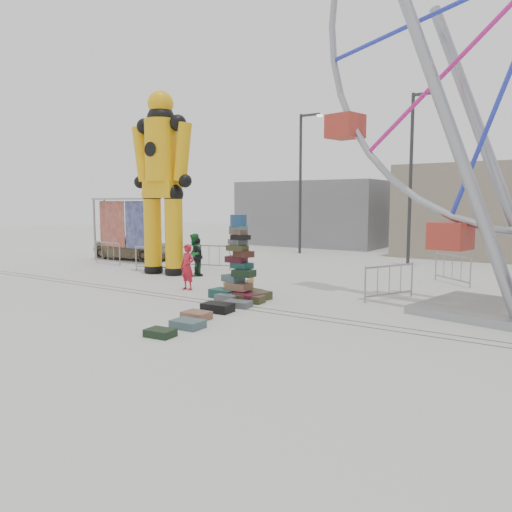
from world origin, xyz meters
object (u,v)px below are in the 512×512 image
Objects in this scene: barricade_wheel_front at (389,282)px; barricade_wheel_back at (452,269)px; pedestrian_green at (194,255)px; pedestrian_red at (187,267)px; pedestrian_black at (198,257)px; parked_suv at (136,248)px; lamp_post_right at (413,170)px; barricade_dummy_a at (108,253)px; crash_test_dummy at (162,176)px; barricade_dummy_c at (209,257)px; steamer_trunk at (239,284)px; banner_scaffold at (125,214)px; suitcase_tower at (239,275)px; lamp_post_left at (302,176)px; barricade_dummy_b at (157,259)px.

barricade_wheel_back is (0.89, 4.28, 0.00)m from barricade_wheel_front.
pedestrian_red is at bearing 4.34° from pedestrian_green.
parked_suv is at bearing 3.99° from pedestrian_black.
barricade_dummy_a is at bearing -147.92° from lamp_post_right.
crash_test_dummy is 1.75× the size of parked_suv.
pedestrian_black is at bearing 111.42° from barricade_wheel_front.
crash_test_dummy is 4.24m from barricade_dummy_c.
parked_suv is at bearing 107.43° from barricade_dummy_a.
barricade_wheel_front reaches higher than steamer_trunk.
barricade_dummy_a and barricade_dummy_c have the same top height.
lamp_post_right is at bearing 72.91° from pedestrian_red.
barricade_dummy_c is at bearing 99.85° from barricade_wheel_front.
banner_scaffold is at bearing -150.60° from lamp_post_right.
suitcase_tower is 1.31× the size of barricade_dummy_a.
crash_test_dummy reaches higher than steamer_trunk.
barricade_wheel_back is 9.68m from pedestrian_red.
banner_scaffold reaches higher than steamer_trunk.
crash_test_dummy is at bearing -93.44° from lamp_post_left.
suitcase_tower is 1.31× the size of barricade_dummy_c.
crash_test_dummy is (-7.64, -8.66, -0.42)m from lamp_post_right.
pedestrian_black is at bearing -84.93° from lamp_post_left.
banner_scaffold is at bearing 168.76° from barricade_dummy_c.
barricade_dummy_b is 1.00× the size of barricade_wheel_front.
pedestrian_green reaches higher than steamer_trunk.
banner_scaffold is 2.23× the size of barricade_dummy_b.
suitcase_tower is 12.26m from parked_suv.
suitcase_tower is 1.51× the size of pedestrian_green.
steamer_trunk is 0.45× the size of barricade_wheel_back.
pedestrian_red is (-6.32, -2.17, 0.24)m from barricade_wheel_front.
lamp_post_right is 4.00× the size of barricade_wheel_back.
lamp_post_left reaches higher than barricade_dummy_b.
lamp_post_left is at bearing 95.82° from steamer_trunk.
barricade_dummy_b is 4.99m from parked_suv.
barricade_dummy_a is 5.40m from barricade_dummy_c.
crash_test_dummy is 5.93m from barricade_dummy_a.
barricade_dummy_b is (3.80, -0.47, 0.00)m from barricade_dummy_a.
lamp_post_right is 12.46m from barricade_dummy_b.
pedestrian_red reaches higher than barricade_wheel_back.
steamer_trunk is (4.84, -1.34, -3.85)m from crash_test_dummy.
lamp_post_right is 8.85× the size of steamer_trunk.
barricade_dummy_c is 1.00× the size of barricade_wheel_front.
lamp_post_right is at bearing 164.14° from barricade_wheel_back.
lamp_post_left is 10.99m from pedestrian_black.
suitcase_tower is at bearing -2.21° from pedestrian_red.
suitcase_tower is at bearing -59.41° from barricade_dummy_c.
barricade_wheel_back is (15.25, 3.23, 0.00)m from barricade_dummy_a.
barricade_dummy_a is 6.27m from pedestrian_black.
crash_test_dummy is 5.09m from banner_scaffold.
steamer_trunk is 5.01m from barricade_wheel_front.
suitcase_tower reaches higher than steamer_trunk.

